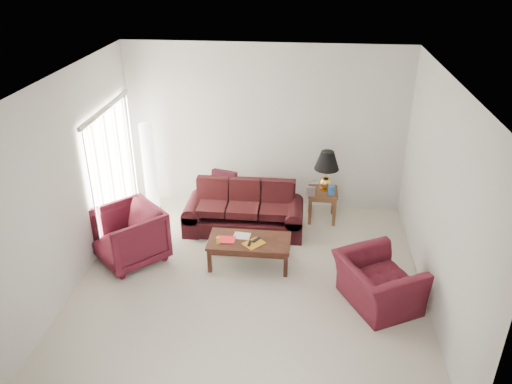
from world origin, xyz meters
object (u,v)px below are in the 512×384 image
Objects in this scene: coffee_table at (249,252)px; armchair_right at (378,283)px; sofa at (244,209)px; armchair_left at (129,236)px; end_table at (322,205)px; floor_lamp at (150,168)px.

armchair_right is at bearing 0.27° from coffee_table.
armchair_left is (-1.65, -1.07, 0.03)m from sofa.
sofa is 2.70m from armchair_right.
armchair_left is 3.77m from armchair_right.
coffee_table is at bearing 46.35° from armchair_left.
floor_lamp reaches higher than end_table.
end_table is at bearing 72.52° from armchair_left.
armchair_left reaches higher than end_table.
armchair_left reaches higher than armchair_right.
armchair_right is (0.71, -2.28, 0.06)m from end_table.
floor_lamp is at bearing 31.03° from armchair_right.
floor_lamp is at bearing 179.18° from end_table.
sofa reaches higher than coffee_table.
end_table is at bearing 24.33° from sofa.
armchair_left reaches higher than sofa.
floor_lamp is at bearing 138.67° from armchair_left.
floor_lamp is 1.36× the size of coffee_table.
end_table is (1.34, 0.53, -0.13)m from sofa.
sofa is at bearing 21.83° from armchair_right.
floor_lamp is (-3.12, 0.04, 0.57)m from end_table.
sofa is 1.19× the size of floor_lamp.
armchair_left reaches higher than coffee_table.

